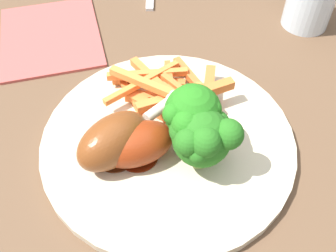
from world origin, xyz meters
TOP-DOWN VIEW (x-y plane):
  - dining_table at (0.00, 0.00)m, footprint 0.90×0.73m
  - dinner_plate at (0.06, 0.03)m, footprint 0.28×0.28m
  - broccoli_floret_front at (0.06, 0.07)m, footprint 0.05×0.05m
  - broccoli_floret_middle at (0.08, 0.08)m, footprint 0.07×0.07m
  - broccoli_floret_back at (0.06, 0.06)m, footprint 0.07×0.06m
  - carrot_fries_pile at (0.01, 0.01)m, footprint 0.13×0.16m
  - chicken_drumstick_near at (0.11, -0.00)m, footprint 0.14×0.07m
  - chicken_drumstick_far at (0.10, 0.02)m, footprint 0.11×0.10m
  - napkin at (-0.03, -0.21)m, footprint 0.22×0.22m

SIDE VIEW (x-z plane):
  - dining_table at x=0.00m, z-range 0.24..1.00m
  - napkin at x=-0.03m, z-range 0.75..0.76m
  - dinner_plate at x=0.06m, z-range 0.75..0.76m
  - carrot_fries_pile at x=0.01m, z-range 0.76..0.80m
  - chicken_drumstick_far at x=0.10m, z-range 0.76..0.81m
  - chicken_drumstick_near at x=0.11m, z-range 0.76..0.82m
  - broccoli_floret_front at x=0.06m, z-range 0.77..0.83m
  - broccoli_floret_middle at x=0.08m, z-range 0.77..0.85m
  - broccoli_floret_back at x=0.06m, z-range 0.78..0.86m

